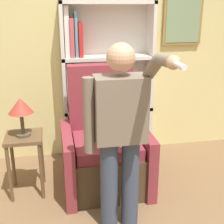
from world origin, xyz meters
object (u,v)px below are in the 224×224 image
(armchair, at_px, (105,150))
(table_lamp, at_px, (21,108))
(bookcase, at_px, (98,85))
(side_table, at_px, (25,149))
(person_standing, at_px, (120,130))

(armchair, bearing_deg, table_lamp, -178.99)
(bookcase, bearing_deg, table_lamp, -140.98)
(bookcase, relative_size, side_table, 2.98)
(side_table, bearing_deg, person_standing, -40.04)
(bookcase, height_order, person_standing, bookcase)
(person_standing, relative_size, side_table, 2.51)
(bookcase, height_order, side_table, bookcase)
(bookcase, distance_m, person_standing, 1.39)
(bookcase, xyz_separation_m, person_standing, (-0.02, -1.39, -0.02))
(person_standing, distance_m, side_table, 1.17)
(person_standing, height_order, table_lamp, person_standing)
(armchair, relative_size, table_lamp, 3.28)
(bookcase, bearing_deg, side_table, -140.98)
(person_standing, bearing_deg, side_table, 139.96)
(armchair, distance_m, person_standing, 0.89)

